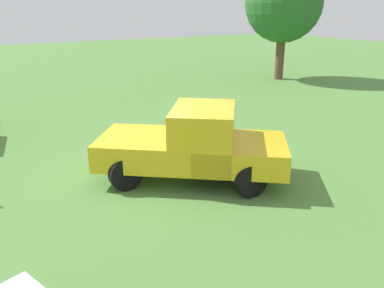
# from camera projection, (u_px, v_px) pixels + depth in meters

# --- Properties ---
(ground_plane) EXTENTS (80.00, 80.00, 0.00)m
(ground_plane) POSITION_uv_depth(u_px,v_px,m) (158.00, 175.00, 10.13)
(ground_plane) COLOR #54843D
(pickup_truck) EXTENTS (4.78, 4.33, 1.82)m
(pickup_truck) POSITION_uv_depth(u_px,v_px,m) (197.00, 143.00, 9.63)
(pickup_truck) COLOR black
(pickup_truck) RESTS_ON ground_plane
(tree_back_right) EXTENTS (4.28, 4.28, 6.34)m
(tree_back_right) POSITION_uv_depth(u_px,v_px,m) (284.00, 3.00, 21.90)
(tree_back_right) COLOR brown
(tree_back_right) RESTS_ON ground_plane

